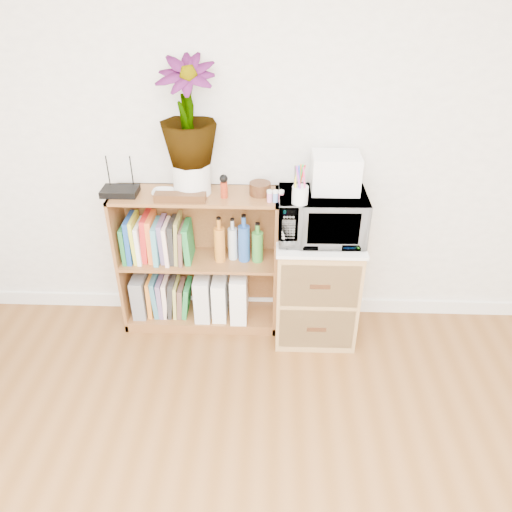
{
  "coord_description": "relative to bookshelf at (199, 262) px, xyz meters",
  "views": [
    {
      "loc": [
        0.11,
        -0.58,
        2.19
      ],
      "look_at": [
        0.02,
        1.95,
        0.62
      ],
      "focal_mm": 35.0,
      "sensor_mm": 36.0,
      "label": 1
    }
  ],
  "objects": [
    {
      "name": "potted_plant",
      "position": [
        -0.01,
        0.02,
        0.95
      ],
      "size": [
        0.33,
        0.33,
        0.58
      ],
      "primitive_type": "imported",
      "color": "#3B6D2B",
      "rests_on": "plant_pot"
    },
    {
      "name": "router",
      "position": [
        -0.43,
        -0.02,
        0.49
      ],
      "size": [
        0.21,
        0.14,
        0.04
      ],
      "primitive_type": "cube",
      "color": "black",
      "rests_on": "bookshelf"
    },
    {
      "name": "paint_jars",
      "position": [
        0.48,
        -0.09,
        0.5
      ],
      "size": [
        0.11,
        0.04,
        0.06
      ],
      "primitive_type": "cube",
      "color": "#CC7183",
      "rests_on": "bookshelf"
    },
    {
      "name": "pen_cup",
      "position": [
        0.61,
        -0.2,
        0.57
      ],
      "size": [
        0.09,
        0.09,
        0.1
      ],
      "primitive_type": "cylinder",
      "color": "white",
      "rests_on": "microwave"
    },
    {
      "name": "kokeshi_doll",
      "position": [
        0.18,
        -0.04,
        0.52
      ],
      "size": [
        0.04,
        0.04,
        0.1
      ],
      "primitive_type": "cylinder",
      "color": "maroon",
      "rests_on": "bookshelf"
    },
    {
      "name": "wicker_unit",
      "position": [
        0.75,
        -0.08,
        -0.12
      ],
      "size": [
        0.5,
        0.45,
        0.7
      ],
      "primitive_type": "cube",
      "color": "#9E7542",
      "rests_on": "ground"
    },
    {
      "name": "plant_pot",
      "position": [
        -0.01,
        0.02,
        0.57
      ],
      "size": [
        0.22,
        0.22,
        0.19
      ],
      "primitive_type": "cylinder",
      "color": "silver",
      "rests_on": "bookshelf"
    },
    {
      "name": "skirting_board",
      "position": [
        0.35,
        0.14,
        -0.42
      ],
      "size": [
        4.0,
        0.02,
        0.1
      ],
      "primitive_type": "cube",
      "color": "white",
      "rests_on": "ground"
    },
    {
      "name": "small_appliance",
      "position": [
        0.82,
        -0.02,
        0.63
      ],
      "size": [
        0.27,
        0.22,
        0.21
      ],
      "primitive_type": "cube",
      "color": "white",
      "rests_on": "microwave"
    },
    {
      "name": "liquor_bottles",
      "position": [
        0.26,
        -0.0,
        0.17
      ],
      "size": [
        0.3,
        0.07,
        0.31
      ],
      "color": "orange",
      "rests_on": "bookshelf"
    },
    {
      "name": "lower_books",
      "position": [
        -0.22,
        0.0,
        -0.28
      ],
      "size": [
        0.28,
        0.19,
        0.27
      ],
      "color": "orange",
      "rests_on": "bookshelf"
    },
    {
      "name": "magazine_holder_mid",
      "position": [
        0.13,
        -0.01,
        -0.26
      ],
      "size": [
        0.09,
        0.23,
        0.29
      ],
      "primitive_type": "cube",
      "color": "white",
      "rests_on": "bookshelf"
    },
    {
      "name": "bookshelf",
      "position": [
        0.0,
        0.0,
        0.0
      ],
      "size": [
        1.0,
        0.3,
        0.95
      ],
      "primitive_type": "cube",
      "color": "brown",
      "rests_on": "ground"
    },
    {
      "name": "file_box",
      "position": [
        -0.41,
        0.0,
        -0.26
      ],
      "size": [
        0.09,
        0.23,
        0.29
      ],
      "primitive_type": "cube",
      "color": "slate",
      "rests_on": "bookshelf"
    },
    {
      "name": "trinket_box",
      "position": [
        -0.06,
        -0.1,
        0.5
      ],
      "size": [
        0.29,
        0.07,
        0.05
      ],
      "primitive_type": "cube",
      "color": "#391F0F",
      "rests_on": "bookshelf"
    },
    {
      "name": "microwave",
      "position": [
        0.75,
        -0.08,
        0.38
      ],
      "size": [
        0.51,
        0.35,
        0.28
      ],
      "primitive_type": "imported",
      "rotation": [
        0.0,
        0.0,
        0.02
      ],
      "color": "silver",
      "rests_on": "wicker_unit"
    },
    {
      "name": "wooden_bowl",
      "position": [
        0.39,
        0.01,
        0.51
      ],
      "size": [
        0.13,
        0.13,
        0.07
      ],
      "primitive_type": "cylinder",
      "color": "#34190E",
      "rests_on": "bookshelf"
    },
    {
      "name": "magazine_holder_left",
      "position": [
        0.02,
        -0.01,
        -0.25
      ],
      "size": [
        0.1,
        0.25,
        0.31
      ],
      "primitive_type": "cube",
      "color": "silver",
      "rests_on": "bookshelf"
    },
    {
      "name": "cookbooks",
      "position": [
        -0.25,
        0.0,
        0.16
      ],
      "size": [
        0.42,
        0.2,
        0.3
      ],
      "color": "#1C6B32",
      "rests_on": "bookshelf"
    },
    {
      "name": "magazine_holder_right",
      "position": [
        0.26,
        -0.01,
        -0.24
      ],
      "size": [
        0.11,
        0.27,
        0.34
      ],
      "primitive_type": "cube",
      "color": "white",
      "rests_on": "bookshelf"
    },
    {
      "name": "white_bowl",
      "position": [
        -0.18,
        -0.03,
        0.49
      ],
      "size": [
        0.13,
        0.13,
        0.03
      ],
      "primitive_type": "imported",
      "color": "silver",
      "rests_on": "bookshelf"
    }
  ]
}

